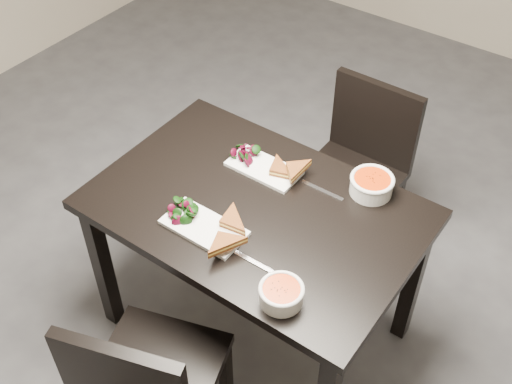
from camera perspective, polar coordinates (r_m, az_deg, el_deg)
ground at (r=3.12m, az=2.38°, el=-6.82°), size 5.00×5.00×0.00m
table at (r=2.41m, az=0.00°, el=-2.90°), size 1.20×0.80×0.75m
chair_near at (r=2.24m, az=-9.82°, el=-16.44°), size 0.53×0.53×0.85m
chair_far at (r=2.96m, az=9.20°, el=2.67°), size 0.42×0.42×0.85m
plate_near at (r=2.26m, az=-4.67°, el=-3.19°), size 0.30×0.15×0.02m
sandwich_near at (r=2.22m, az=-3.17°, el=-3.11°), size 0.17×0.13×0.05m
salad_near at (r=2.29m, az=-6.66°, el=-1.63°), size 0.09×0.08×0.04m
soup_bowl_near at (r=2.03m, az=2.28°, el=-9.05°), size 0.15×0.15×0.07m
cutlery_near at (r=2.16m, az=-0.47°, el=-6.13°), size 0.18×0.02×0.00m
plate_far at (r=2.48m, az=0.71°, el=2.14°), size 0.29×0.14×0.01m
sandwich_far at (r=2.42m, az=1.77°, el=1.89°), size 0.17×0.15×0.05m
salad_far at (r=2.51m, az=-1.16°, el=3.48°), size 0.09×0.08×0.04m
soup_bowl_far at (r=2.40m, az=10.31°, el=0.72°), size 0.17×0.17×0.07m
cutlery_far at (r=2.41m, az=5.93°, el=0.15°), size 0.18×0.02×0.00m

